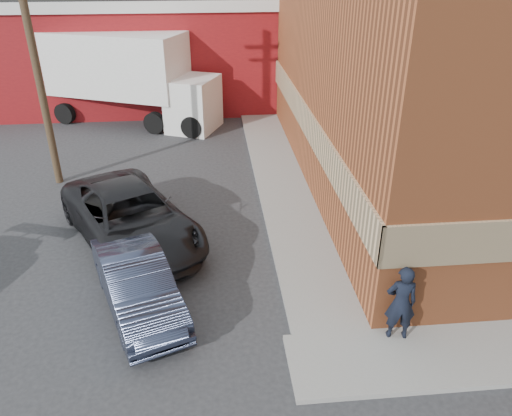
{
  "coord_description": "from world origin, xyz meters",
  "views": [
    {
      "loc": [
        -1.9,
        -8.3,
        7.75
      ],
      "look_at": [
        -0.8,
        3.06,
        1.69
      ],
      "focal_mm": 35.0,
      "sensor_mm": 36.0,
      "label": 1
    }
  ],
  "objects_px": {
    "utility_pole": "(33,49)",
    "warehouse": "(130,48)",
    "brick_building": "(503,42)",
    "man": "(401,303)",
    "suv_a": "(131,217)",
    "box_truck": "(131,73)",
    "sedan": "(138,284)"
  },
  "relations": [
    {
      "from": "utility_pole",
      "to": "sedan",
      "type": "bearing_deg",
      "value": -63.69
    },
    {
      "from": "brick_building",
      "to": "utility_pole",
      "type": "height_order",
      "value": "brick_building"
    },
    {
      "from": "box_truck",
      "to": "sedan",
      "type": "bearing_deg",
      "value": -60.19
    },
    {
      "from": "utility_pole",
      "to": "box_truck",
      "type": "height_order",
      "value": "utility_pole"
    },
    {
      "from": "brick_building",
      "to": "sedan",
      "type": "distance_m",
      "value": 14.95
    },
    {
      "from": "utility_pole",
      "to": "suv_a",
      "type": "relative_size",
      "value": 1.54
    },
    {
      "from": "utility_pole",
      "to": "box_truck",
      "type": "bearing_deg",
      "value": 72.84
    },
    {
      "from": "brick_building",
      "to": "box_truck",
      "type": "bearing_deg",
      "value": 154.39
    },
    {
      "from": "sedan",
      "to": "man",
      "type": "bearing_deg",
      "value": -36.88
    },
    {
      "from": "warehouse",
      "to": "box_truck",
      "type": "distance_m",
      "value": 4.38
    },
    {
      "from": "warehouse",
      "to": "utility_pole",
      "type": "xyz_separation_m",
      "value": [
        -1.5,
        -11.0,
        1.93
      ]
    },
    {
      "from": "man",
      "to": "box_truck",
      "type": "height_order",
      "value": "box_truck"
    },
    {
      "from": "utility_pole",
      "to": "man",
      "type": "xyz_separation_m",
      "value": [
        9.46,
        -9.25,
        -3.72
      ]
    },
    {
      "from": "utility_pole",
      "to": "warehouse",
      "type": "bearing_deg",
      "value": 82.23
    },
    {
      "from": "suv_a",
      "to": "box_truck",
      "type": "xyz_separation_m",
      "value": [
        -1.16,
        11.19,
        1.63
      ]
    },
    {
      "from": "brick_building",
      "to": "utility_pole",
      "type": "distance_m",
      "value": 16.0
    },
    {
      "from": "brick_building",
      "to": "warehouse",
      "type": "bearing_deg",
      "value": 142.8
    },
    {
      "from": "utility_pole",
      "to": "man",
      "type": "height_order",
      "value": "utility_pole"
    },
    {
      "from": "box_truck",
      "to": "utility_pole",
      "type": "bearing_deg",
      "value": -84.09
    },
    {
      "from": "man",
      "to": "box_truck",
      "type": "distance_m",
      "value": 17.62
    },
    {
      "from": "warehouse",
      "to": "box_truck",
      "type": "bearing_deg",
      "value": -82.61
    },
    {
      "from": "brick_building",
      "to": "utility_pole",
      "type": "bearing_deg",
      "value": 179.98
    },
    {
      "from": "warehouse",
      "to": "suv_a",
      "type": "height_order",
      "value": "warehouse"
    },
    {
      "from": "brick_building",
      "to": "sedan",
      "type": "relative_size",
      "value": 4.43
    },
    {
      "from": "brick_building",
      "to": "man",
      "type": "distance_m",
      "value": 11.9
    },
    {
      "from": "suv_a",
      "to": "box_truck",
      "type": "bearing_deg",
      "value": 68.2
    },
    {
      "from": "warehouse",
      "to": "man",
      "type": "distance_m",
      "value": 21.83
    },
    {
      "from": "suv_a",
      "to": "box_truck",
      "type": "relative_size",
      "value": 0.66
    },
    {
      "from": "sedan",
      "to": "box_truck",
      "type": "relative_size",
      "value": 0.46
    },
    {
      "from": "brick_building",
      "to": "man",
      "type": "bearing_deg",
      "value": -125.24
    },
    {
      "from": "brick_building",
      "to": "suv_a",
      "type": "relative_size",
      "value": 3.12
    },
    {
      "from": "man",
      "to": "sedan",
      "type": "bearing_deg",
      "value": -8.34
    }
  ]
}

